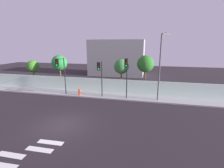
# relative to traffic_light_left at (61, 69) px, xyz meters

# --- Properties ---
(ground_plane) EXTENTS (80.00, 80.00, 0.00)m
(ground_plane) POSITION_rel_traffic_light_left_xyz_m (3.73, -6.80, -3.54)
(ground_plane) COLOR black
(sidewalk) EXTENTS (36.00, 2.40, 0.15)m
(sidewalk) POSITION_rel_traffic_light_left_xyz_m (3.73, 1.40, -3.47)
(sidewalk) COLOR #9D9D9D
(sidewalk) RESTS_ON ground
(perimeter_wall) EXTENTS (36.00, 0.18, 1.80)m
(perimeter_wall) POSITION_rel_traffic_light_left_xyz_m (3.73, 2.69, -2.49)
(perimeter_wall) COLOR silver
(perimeter_wall) RESTS_ON sidewalk
(crosswalk_marking) EXTENTS (3.35, 3.87, 0.01)m
(crosswalk_marking) POSITION_rel_traffic_light_left_xyz_m (3.42, -10.90, -3.54)
(crosswalk_marking) COLOR silver
(crosswalk_marking) RESTS_ON ground
(traffic_light_left) EXTENTS (0.36, 1.63, 4.63)m
(traffic_light_left) POSITION_rel_traffic_light_left_xyz_m (0.00, 0.00, 0.00)
(traffic_light_left) COLOR black
(traffic_light_left) RESTS_ON sidewalk
(traffic_light_center) EXTENTS (0.34, 1.20, 4.75)m
(traffic_light_center) POSITION_rel_traffic_light_left_xyz_m (7.96, 0.24, 0.06)
(traffic_light_center) COLOR black
(traffic_light_center) RESTS_ON sidewalk
(traffic_light_right) EXTENTS (0.34, 1.47, 4.33)m
(traffic_light_right) POSITION_rel_traffic_light_left_xyz_m (4.95, 0.07, -0.22)
(traffic_light_right) COLOR black
(traffic_light_right) RESTS_ON sidewalk
(street_lamp_curbside) EXTENTS (0.71, 1.90, 7.38)m
(street_lamp_curbside) POSITION_rel_traffic_light_left_xyz_m (11.59, 0.72, 0.92)
(street_lamp_curbside) COLOR #4C4C51
(street_lamp_curbside) RESTS_ON sidewalk
(fire_hydrant) EXTENTS (0.44, 0.26, 0.84)m
(fire_hydrant) POSITION_rel_traffic_light_left_xyz_m (2.03, 0.60, -2.94)
(fire_hydrant) COLOR red
(fire_hydrant) RESTS_ON sidewalk
(roadside_tree_leftmost) EXTENTS (1.88, 1.88, 4.01)m
(roadside_tree_leftmost) POSITION_rel_traffic_light_left_xyz_m (-7.13, 4.10, -0.49)
(roadside_tree_leftmost) COLOR brown
(roadside_tree_leftmost) RESTS_ON ground
(roadside_tree_midleft) EXTENTS (2.26, 2.26, 4.85)m
(roadside_tree_midleft) POSITION_rel_traffic_light_left_xyz_m (-2.57, 4.10, 0.15)
(roadside_tree_midleft) COLOR brown
(roadside_tree_midleft) RESTS_ON ground
(roadside_tree_midright) EXTENTS (2.02, 2.02, 4.48)m
(roadside_tree_midright) POSITION_rel_traffic_light_left_xyz_m (6.73, 4.10, -0.10)
(roadside_tree_midright) COLOR brown
(roadside_tree_midright) RESTS_ON ground
(roadside_tree_rightmost) EXTENTS (2.20, 2.20, 5.01)m
(roadside_tree_rightmost) POSITION_rel_traffic_light_left_xyz_m (9.90, 4.10, 0.35)
(roadside_tree_rightmost) COLOR brown
(roadside_tree_rightmost) RESTS_ON ground
(low_building_distant) EXTENTS (11.19, 6.00, 7.27)m
(low_building_distant) POSITION_rel_traffic_light_left_xyz_m (3.57, 16.69, 0.09)
(low_building_distant) COLOR #979797
(low_building_distant) RESTS_ON ground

